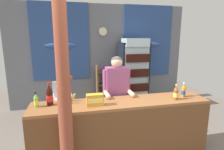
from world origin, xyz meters
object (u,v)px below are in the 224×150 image
timber_post (64,91)px  shopkeeper (117,90)px  drink_fridge (133,71)px  soda_bottle_iced_tea (176,93)px  soda_bottle_cola (50,96)px  banana_bunch (67,98)px  soda_bottle_lime_soda (36,101)px  stall_counter (124,127)px  snack_box_choco_powder (95,100)px  soda_bottle_orange_soda (183,91)px  bottle_shelf_rack (105,85)px  plastic_lawn_chair (62,97)px

timber_post → shopkeeper: timber_post is taller
drink_fridge → soda_bottle_iced_tea: 2.09m
drink_fridge → shopkeeper: drink_fridge is taller
shopkeeper → soda_bottle_iced_tea: bearing=-32.2°
soda_bottle_cola → banana_bunch: (0.24, 0.10, -0.08)m
drink_fridge → soda_bottle_lime_soda: size_ratio=8.63×
stall_counter → soda_bottle_lime_soda: (-1.23, 0.16, 0.46)m
drink_fridge → snack_box_choco_powder: 2.45m
soda_bottle_lime_soda → snack_box_choco_powder: 0.81m
soda_bottle_orange_soda → snack_box_choco_powder: 1.46m
stall_counter → soda_bottle_cola: 1.18m
soda_bottle_orange_soda → banana_bunch: (-1.84, 0.19, -0.04)m
soda_bottle_cola → banana_bunch: 0.27m
stall_counter → shopkeeper: bearing=87.4°
snack_box_choco_powder → timber_post: bearing=-140.2°
soda_bottle_cola → soda_bottle_lime_soda: bearing=-169.1°
bottle_shelf_rack → soda_bottle_orange_soda: soda_bottle_orange_soda is taller
soda_bottle_cola → snack_box_choco_powder: (0.62, -0.16, -0.06)m
timber_post → soda_bottle_lime_soda: timber_post is taller
shopkeeper → banana_bunch: shopkeeper is taller
soda_bottle_cola → soda_bottle_orange_soda: 2.09m
soda_bottle_iced_tea → snack_box_choco_powder: 1.27m
drink_fridge → plastic_lawn_chair: bearing=-173.3°
plastic_lawn_chair → timber_post: bearing=-86.2°
soda_bottle_lime_soda → soda_bottle_iced_tea: bearing=-4.1°
soda_bottle_iced_tea → soda_bottle_cola: bearing=174.5°
plastic_lawn_chair → shopkeeper: bearing=-53.8°
snack_box_choco_powder → banana_bunch: (-0.39, 0.26, -0.02)m
bottle_shelf_rack → shopkeeper: bearing=-94.2°
timber_post → soda_bottle_iced_tea: bearing=10.7°
timber_post → soda_bottle_iced_tea: (1.67, 0.32, -0.24)m
soda_bottle_orange_soda → bottle_shelf_rack: bearing=112.0°
bottle_shelf_rack → soda_bottle_orange_soda: bearing=-68.0°
stall_counter → soda_bottle_iced_tea: bearing=0.6°
soda_bottle_iced_tea → soda_bottle_lime_soda: (-2.07, 0.15, -0.01)m
soda_bottle_cola → soda_bottle_orange_soda: soda_bottle_cola is taller
timber_post → bottle_shelf_rack: bearing=69.4°
soda_bottle_cola → soda_bottle_iced_tea: (1.89, -0.18, -0.04)m
bottle_shelf_rack → soda_bottle_iced_tea: (0.69, -2.28, 0.44)m
plastic_lawn_chair → soda_bottle_lime_soda: bearing=-98.5°
shopkeeper → plastic_lawn_chair: bearing=126.2°
timber_post → banana_bunch: (0.02, 0.59, -0.28)m
stall_counter → drink_fridge: size_ratio=1.45×
drink_fridge → snack_box_choco_powder: bearing=-122.1°
soda_bottle_iced_tea → stall_counter: bearing=-179.4°
plastic_lawn_chair → soda_bottle_iced_tea: bearing=-45.9°
drink_fridge → soda_bottle_orange_soda: size_ratio=7.83×
timber_post → plastic_lawn_chair: size_ratio=3.12×
timber_post → plastic_lawn_chair: timber_post is taller
plastic_lawn_chair → shopkeeper: 1.75m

